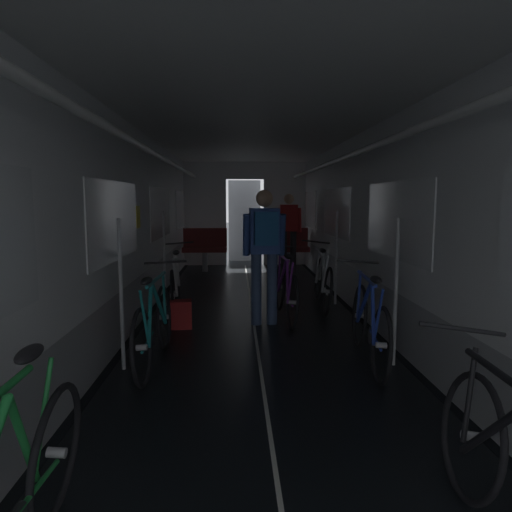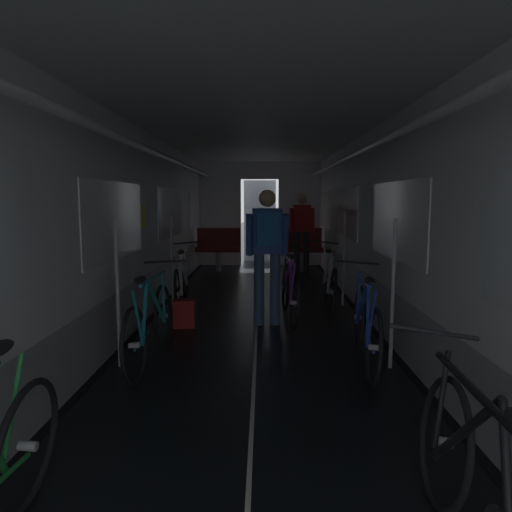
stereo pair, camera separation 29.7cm
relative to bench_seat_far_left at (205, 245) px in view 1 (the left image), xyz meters
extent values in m
cube|color=black|center=(-0.51, -4.82, -0.56)|extent=(0.08, 11.50, 0.01)
cube|color=black|center=(2.31, -4.82, -0.56)|extent=(0.08, 11.50, 0.01)
cube|color=beige|center=(0.90, -4.82, -0.56)|extent=(0.03, 11.27, 0.00)
cube|color=#9EA0A5|center=(-0.61, -4.82, -0.27)|extent=(0.12, 11.50, 0.60)
cube|color=white|center=(-0.61, -4.82, 0.96)|extent=(0.12, 11.50, 1.85)
cube|color=white|center=(-0.54, -5.40, 0.78)|extent=(0.02, 1.90, 0.80)
cube|color=white|center=(-0.54, -2.52, 0.78)|extent=(0.02, 1.90, 0.80)
cube|color=white|center=(-0.54, 0.35, 0.78)|extent=(0.02, 1.90, 0.80)
cube|color=yellow|center=(-0.54, -4.28, 0.78)|extent=(0.01, 0.20, 0.28)
cylinder|color=white|center=(-0.27, -4.82, 1.53)|extent=(0.07, 11.04, 0.07)
cylinder|color=#B7BABF|center=(-0.37, -5.97, 0.13)|extent=(0.04, 0.04, 1.40)
cylinder|color=#B7BABF|center=(-0.37, -3.37, 0.13)|extent=(0.04, 0.04, 1.40)
cube|color=#9EA0A5|center=(2.41, -4.82, -0.27)|extent=(0.12, 11.50, 0.60)
cube|color=white|center=(2.41, -4.82, 0.96)|extent=(0.12, 11.50, 1.85)
cube|color=white|center=(2.35, -5.40, 0.78)|extent=(0.02, 1.90, 0.80)
cube|color=white|center=(2.35, -2.52, 0.78)|extent=(0.02, 1.90, 0.80)
cube|color=white|center=(2.35, 0.35, 0.78)|extent=(0.02, 1.90, 0.80)
cube|color=yellow|center=(2.35, -5.12, 0.78)|extent=(0.01, 0.20, 0.28)
cylinder|color=white|center=(2.07, -4.82, 1.53)|extent=(0.07, 11.04, 0.07)
cylinder|color=#B7BABF|center=(2.17, -5.97, 0.13)|extent=(0.04, 0.04, 1.40)
cylinder|color=#B7BABF|center=(2.17, -3.37, 0.13)|extent=(0.04, 0.04, 1.40)
cube|color=white|center=(-0.05, 0.99, 0.66)|extent=(1.00, 0.12, 2.45)
cube|color=white|center=(1.85, 0.99, 0.66)|extent=(1.00, 0.12, 2.45)
cube|color=white|center=(0.90, 0.99, 1.68)|extent=(0.90, 0.12, 0.40)
cube|color=#4C4F54|center=(0.90, 1.69, 0.46)|extent=(0.81, 0.04, 2.05)
cube|color=white|center=(0.90, -4.82, 1.94)|extent=(3.14, 11.62, 0.12)
cylinder|color=gray|center=(0.00, -0.07, -0.35)|extent=(0.12, 0.12, 0.44)
cube|color=maroon|center=(0.00, -0.07, -0.08)|extent=(0.96, 0.44, 0.10)
cube|color=maroon|center=(0.00, 0.12, 0.17)|extent=(0.96, 0.08, 0.40)
torus|color=gray|center=(-0.43, 0.15, 0.37)|extent=(0.14, 0.14, 0.02)
cylinder|color=gray|center=(1.80, -0.07, -0.35)|extent=(0.12, 0.12, 0.44)
cube|color=maroon|center=(1.80, -0.07, -0.08)|extent=(0.96, 0.44, 0.10)
cube|color=maroon|center=(1.80, 0.12, 0.17)|extent=(0.96, 0.08, 0.40)
torus|color=gray|center=(1.37, 0.15, 0.37)|extent=(0.14, 0.14, 0.02)
torus|color=black|center=(1.91, -4.06, -0.23)|extent=(0.15, 0.68, 0.67)
cylinder|color=#B2B2B7|center=(1.91, -4.06, -0.23)|extent=(0.10, 0.06, 0.06)
torus|color=black|center=(1.98, -3.04, -0.23)|extent=(0.15, 0.68, 0.67)
cylinder|color=#B2B2B7|center=(1.98, -3.04, -0.23)|extent=(0.10, 0.06, 0.06)
cylinder|color=#ADAFB5|center=(1.94, -3.35, -0.02)|extent=(0.07, 0.54, 0.56)
cylinder|color=#ADAFB5|center=(1.91, -3.76, -0.02)|extent=(0.11, 0.34, 0.55)
cylinder|color=#ADAFB5|center=(1.90, -3.51, 0.25)|extent=(0.09, 0.82, 0.04)
cylinder|color=#ADAFB5|center=(1.89, -3.99, 0.01)|extent=(0.07, 0.17, 0.49)
cylinder|color=#ADAFB5|center=(1.93, -3.83, -0.26)|extent=(0.06, 0.45, 0.07)
cylinder|color=#ADAFB5|center=(1.95, -3.07, 0.01)|extent=(0.08, 0.09, 0.49)
cylinder|color=black|center=(1.95, -3.61, -0.28)|extent=(0.04, 0.17, 0.17)
ellipsoid|color=black|center=(1.86, -3.93, 0.31)|extent=(0.11, 0.25, 0.07)
cylinder|color=black|center=(1.92, -3.05, 0.35)|extent=(0.44, 0.05, 0.07)
torus|color=black|center=(-0.11, -6.38, -0.23)|extent=(0.09, 0.67, 0.67)
cylinder|color=#B2B2B7|center=(-0.11, -6.38, -0.23)|extent=(0.09, 0.05, 0.05)
torus|color=black|center=(-0.08, -5.36, -0.23)|extent=(0.09, 0.67, 0.67)
cylinder|color=#B2B2B7|center=(-0.08, -5.36, -0.23)|extent=(0.09, 0.05, 0.05)
cylinder|color=teal|center=(-0.08, -5.68, -0.01)|extent=(0.08, 0.54, 0.56)
cylinder|color=teal|center=(-0.09, -6.09, -0.01)|extent=(0.06, 0.34, 0.55)
cylinder|color=teal|center=(-0.07, -5.83, 0.25)|extent=(0.06, 0.82, 0.04)
cylinder|color=teal|center=(-0.10, -6.31, 0.01)|extent=(0.05, 0.16, 0.49)
cylinder|color=teal|center=(-0.11, -6.16, -0.26)|extent=(0.04, 0.45, 0.07)
cylinder|color=teal|center=(-0.07, -5.39, 0.01)|extent=(0.05, 0.09, 0.49)
cylinder|color=black|center=(-0.10, -5.93, -0.28)|extent=(0.03, 0.17, 0.17)
ellipsoid|color=black|center=(-0.08, -6.26, 0.31)|extent=(0.10, 0.24, 0.06)
cylinder|color=black|center=(-0.05, -5.37, 0.35)|extent=(0.44, 0.04, 0.05)
torus|color=black|center=(1.91, -6.41, -0.23)|extent=(0.13, 0.67, 0.67)
cylinder|color=#B2B2B7|center=(1.91, -6.41, -0.23)|extent=(0.10, 0.06, 0.06)
torus|color=black|center=(1.99, -5.39, -0.23)|extent=(0.13, 0.67, 0.67)
cylinder|color=#B2B2B7|center=(1.99, -5.39, -0.23)|extent=(0.10, 0.06, 0.06)
cylinder|color=#2342B7|center=(1.96, -5.70, -0.01)|extent=(0.05, 0.54, 0.56)
cylinder|color=#2342B7|center=(1.92, -6.11, -0.01)|extent=(0.10, 0.34, 0.55)
cylinder|color=#2342B7|center=(1.93, -5.86, 0.25)|extent=(0.10, 0.82, 0.04)
cylinder|color=#2342B7|center=(1.90, -6.34, 0.01)|extent=(0.04, 0.17, 0.49)
cylinder|color=#2342B7|center=(1.93, -6.18, -0.26)|extent=(0.07, 0.45, 0.07)
cylinder|color=#2342B7|center=(1.98, -5.42, 0.01)|extent=(0.06, 0.09, 0.49)
cylinder|color=black|center=(1.95, -5.96, -0.28)|extent=(0.04, 0.17, 0.17)
ellipsoid|color=black|center=(1.89, -6.28, 0.31)|extent=(0.11, 0.25, 0.07)
cylinder|color=black|center=(1.96, -5.40, 0.35)|extent=(0.44, 0.06, 0.05)
torus|color=black|center=(1.90, -7.93, -0.24)|extent=(0.16, 0.68, 0.67)
cylinder|color=#B2B2B7|center=(1.90, -7.93, -0.24)|extent=(0.10, 0.05, 0.06)
cylinder|color=black|center=(1.86, -8.25, -0.02)|extent=(0.09, 0.54, 0.56)
cylinder|color=black|center=(1.87, -7.96, 0.00)|extent=(0.10, 0.09, 0.49)
cylinder|color=black|center=(1.83, -7.94, 0.34)|extent=(0.44, 0.04, 0.08)
torus|color=black|center=(-0.13, -4.23, -0.23)|extent=(0.14, 0.67, 0.67)
cylinder|color=#B2B2B7|center=(-0.13, -4.23, -0.23)|extent=(0.10, 0.06, 0.06)
torus|color=black|center=(-0.21, -3.21, -0.23)|extent=(0.14, 0.67, 0.67)
cylinder|color=#B2B2B7|center=(-0.21, -3.21, -0.23)|extent=(0.10, 0.06, 0.06)
cylinder|color=silver|center=(-0.17, -3.52, -0.01)|extent=(0.05, 0.54, 0.56)
cylinder|color=silver|center=(-0.14, -3.93, -0.01)|extent=(0.10, 0.34, 0.55)
cylinder|color=silver|center=(-0.14, -3.68, 0.25)|extent=(0.10, 0.82, 0.04)
cylinder|color=silver|center=(-0.12, -4.16, 0.01)|extent=(0.05, 0.17, 0.49)
cylinder|color=silver|center=(-0.15, -4.00, -0.26)|extent=(0.07, 0.45, 0.07)
cylinder|color=silver|center=(-0.19, -3.24, 0.01)|extent=(0.07, 0.09, 0.49)
cylinder|color=black|center=(-0.17, -3.78, -0.28)|extent=(0.04, 0.17, 0.17)
ellipsoid|color=black|center=(-0.10, -4.11, 0.31)|extent=(0.11, 0.25, 0.07)
cylinder|color=black|center=(-0.17, -3.22, 0.35)|extent=(0.44, 0.06, 0.05)
torus|color=black|center=(-0.20, -8.00, -0.23)|extent=(0.11, 0.67, 0.67)
cylinder|color=#B2B2B7|center=(-0.20, -8.00, -0.23)|extent=(0.10, 0.05, 0.06)
cylinder|color=#1E8438|center=(-0.22, -8.30, -0.01)|extent=(0.09, 0.34, 0.55)
cylinder|color=#1E8438|center=(-0.22, -8.07, 0.01)|extent=(0.07, 0.16, 0.49)
cylinder|color=#1E8438|center=(-0.20, -8.23, -0.26)|extent=(0.04, 0.45, 0.07)
ellipsoid|color=black|center=(-0.25, -8.12, 0.31)|extent=(0.10, 0.24, 0.07)
cylinder|color=#384C75|center=(0.93, -4.46, -0.12)|extent=(0.13, 0.13, 0.90)
cylinder|color=#384C75|center=(1.13, -4.45, -0.12)|extent=(0.13, 0.13, 0.90)
cube|color=#2D4C99|center=(1.03, -4.46, 0.61)|extent=(0.37, 0.24, 0.56)
cylinder|color=#2D4C99|center=(0.81, -4.45, 0.56)|extent=(0.10, 0.20, 0.53)
cylinder|color=#2D4C99|center=(1.25, -4.43, 0.56)|extent=(0.10, 0.20, 0.53)
sphere|color=tan|center=(1.03, -4.46, 1.01)|extent=(0.21, 0.21, 0.21)
cube|color=#1E5693|center=(1.04, -4.63, 0.65)|extent=(0.29, 0.18, 0.40)
torus|color=black|center=(1.36, -4.72, -0.23)|extent=(0.12, 0.67, 0.67)
cylinder|color=#B2B2B7|center=(1.36, -4.72, -0.23)|extent=(0.10, 0.06, 0.06)
torus|color=black|center=(1.30, -3.70, -0.23)|extent=(0.12, 0.67, 0.67)
cylinder|color=#B2B2B7|center=(1.30, -3.70, -0.23)|extent=(0.10, 0.06, 0.06)
cylinder|color=purple|center=(1.31, -4.02, -0.01)|extent=(0.10, 0.54, 0.56)
cylinder|color=purple|center=(1.33, -4.43, -0.01)|extent=(0.06, 0.34, 0.55)
cylinder|color=purple|center=(1.30, -4.17, 0.25)|extent=(0.08, 0.82, 0.04)
cylinder|color=purple|center=(1.34, -4.65, 0.01)|extent=(0.06, 0.16, 0.49)
cylinder|color=purple|center=(1.35, -4.49, -0.26)|extent=(0.05, 0.45, 0.07)
cylinder|color=purple|center=(1.29, -3.73, 0.01)|extent=(0.06, 0.09, 0.49)
cylinder|color=black|center=(1.34, -4.27, -0.28)|extent=(0.03, 0.17, 0.17)
ellipsoid|color=black|center=(1.32, -4.60, 0.31)|extent=(0.11, 0.24, 0.07)
cylinder|color=black|center=(1.27, -3.71, 0.35)|extent=(0.44, 0.05, 0.05)
cylinder|color=#2D2D33|center=(1.90, -0.37, -0.12)|extent=(0.13, 0.13, 0.90)
cylinder|color=#2D2D33|center=(1.70, -0.37, -0.12)|extent=(0.13, 0.13, 0.90)
cube|color=red|center=(1.80, -0.37, 0.61)|extent=(0.36, 0.22, 0.56)
cylinder|color=red|center=(2.02, -0.39, 0.56)|extent=(0.09, 0.20, 0.53)
cylinder|color=red|center=(1.58, -0.39, 0.56)|extent=(0.09, 0.20, 0.53)
sphere|color=tan|center=(1.80, -0.37, 1.01)|extent=(0.21, 0.21, 0.21)
cube|color=maroon|center=(0.00, -4.59, -0.40)|extent=(0.28, 0.23, 0.34)
camera|label=1|loc=(0.68, -10.19, 1.00)|focal=32.64mm
camera|label=2|loc=(0.98, -10.19, 1.00)|focal=32.64mm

